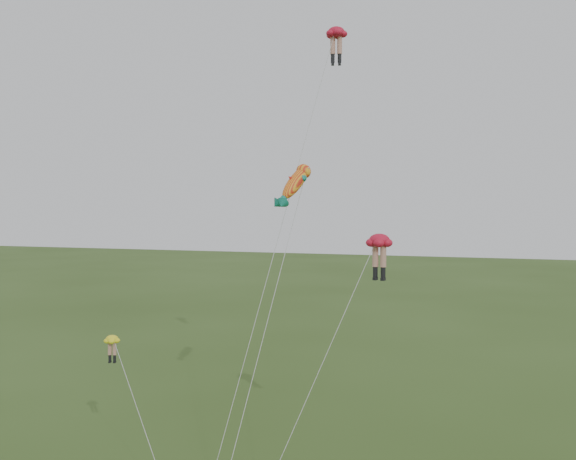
% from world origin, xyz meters
% --- Properties ---
extents(legs_kite_red_high, '(5.15, 10.03, 25.09)m').
position_xyz_m(legs_kite_red_high, '(3.31, 9.30, 24.05)').
color(legs_kite_red_high, red).
rests_on(legs_kite_red_high, ground).
extents(legs_kite_red_mid, '(5.76, 5.25, 12.87)m').
position_xyz_m(legs_kite_red_mid, '(7.06, 3.54, 12.14)').
color(legs_kite_red_mid, red).
rests_on(legs_kite_red_mid, ground).
extents(legs_kite_yellow, '(5.15, 2.97, 7.36)m').
position_xyz_m(legs_kite_yellow, '(-6.45, 0.58, 6.63)').
color(legs_kite_yellow, yellow).
rests_on(legs_kite_yellow, ground).
extents(fish_kite, '(2.49, 9.08, 16.87)m').
position_xyz_m(fish_kite, '(2.04, 5.59, 15.50)').
color(fish_kite, '#FFAB20').
rests_on(fish_kite, ground).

